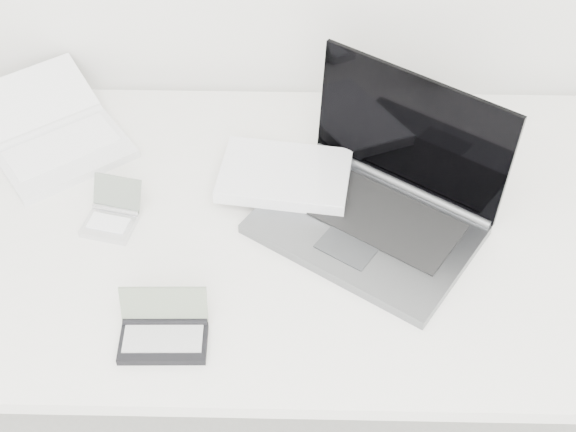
{
  "coord_description": "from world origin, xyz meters",
  "views": [
    {
      "loc": [
        -0.01,
        0.51,
        1.85
      ],
      "look_at": [
        -0.03,
        1.51,
        0.79
      ],
      "focal_mm": 50.0,
      "sensor_mm": 36.0,
      "label": 1
    }
  ],
  "objects_px": {
    "palmtop_charcoal": "(164,333)",
    "laptop_large": "(355,194)",
    "desk": "(304,239)",
    "netbook_open_white": "(55,138)"
  },
  "relations": [
    {
      "from": "desk",
      "to": "laptop_large",
      "type": "xyz_separation_m",
      "value": [
        0.1,
        0.03,
        0.09
      ]
    },
    {
      "from": "laptop_large",
      "to": "palmtop_charcoal",
      "type": "relative_size",
      "value": 3.67
    },
    {
      "from": "desk",
      "to": "palmtop_charcoal",
      "type": "relative_size",
      "value": 10.83
    },
    {
      "from": "palmtop_charcoal",
      "to": "laptop_large",
      "type": "bearing_deg",
      "value": 41.53
    },
    {
      "from": "palmtop_charcoal",
      "to": "netbook_open_white",
      "type": "bearing_deg",
      "value": 119.48
    },
    {
      "from": "desk",
      "to": "netbook_open_white",
      "type": "bearing_deg",
      "value": 157.89
    },
    {
      "from": "desk",
      "to": "netbook_open_white",
      "type": "xyz_separation_m",
      "value": [
        -0.52,
        0.21,
        0.07
      ]
    },
    {
      "from": "desk",
      "to": "laptop_large",
      "type": "relative_size",
      "value": 2.95
    },
    {
      "from": "laptop_large",
      "to": "palmtop_charcoal",
      "type": "height_order",
      "value": "laptop_large"
    },
    {
      "from": "desk",
      "to": "palmtop_charcoal",
      "type": "distance_m",
      "value": 0.36
    }
  ]
}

